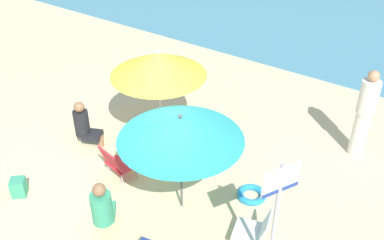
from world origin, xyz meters
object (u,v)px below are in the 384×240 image
Objects in this scene: umbrella_yellow at (158,64)px; person_c at (102,207)px; beach_bag at (19,187)px; beach_chair_c at (256,229)px; beach_chair_a at (116,162)px; person_a at (84,124)px; swim_ring at (252,195)px; umbrella_teal at (180,129)px; person_b at (364,114)px; warning_sign at (277,209)px.

person_c is (0.75, -2.41, -1.18)m from umbrella_yellow.
umbrella_yellow is at bearing 69.22° from beach_bag.
beach_chair_c is 0.65× the size of person_c.
person_a is at bearing 82.24° from beach_chair_a.
swim_ring is (2.20, 0.91, -0.32)m from beach_chair_a.
umbrella_teal is 1.85m from beach_chair_c.
umbrella_teal is at bearing -136.18° from swim_ring.
person_b is 5.39× the size of beach_bag.
umbrella_teal is 2.00× the size of person_a.
umbrella_teal is at bearing -42.47° from umbrella_yellow.
person_c is 0.47× the size of warning_sign.
warning_sign reaches higher than beach_bag.
umbrella_yellow is 3.74m from warning_sign.
person_c reaches higher than beach_chair_a.
umbrella_teal reaches higher than beach_chair_c.
umbrella_teal is 2.80× the size of beach_chair_a.
umbrella_teal is at bearing -69.68° from person_c.
person_c is at bearing -128.42° from swim_ring.
umbrella_yellow reaches higher than person_b.
beach_chair_c is at bearing -29.17° from person_a.
swim_ring is at bearing 94.60° from person_b.
beach_bag is at bearing 59.22° from person_c.
person_b reaches higher than swim_ring.
person_a is 5.23m from person_b.
beach_chair_a is 3.34m from warning_sign.
beach_chair_a is 1.22m from person_c.
swim_ring is at bearing -55.90° from beach_chair_a.
umbrella_teal is 2.76m from person_a.
beach_bag is (-3.80, -1.31, -0.13)m from beach_chair_c.
umbrella_yellow is 2.83× the size of beach_chair_a.
person_b is (0.56, 3.07, 0.59)m from beach_chair_c.
warning_sign reaches higher than swim_ring.
beach_bag is (-4.24, -0.81, -1.20)m from warning_sign.
warning_sign is at bearing -115.41° from person_c.
warning_sign is (3.24, -1.83, -0.30)m from umbrella_yellow.
swim_ring is (-1.07, -2.21, -0.83)m from person_b.
beach_bag is (-4.35, -4.38, -0.73)m from person_b.
person_a is at bearing 93.42° from beach_bag.
person_c is (-2.04, -1.07, 0.19)m from beach_chair_c.
beach_bag is (0.10, -1.67, -0.31)m from person_a.
beach_chair_c is (1.37, -0.03, -1.25)m from umbrella_teal.
person_c is 2.70m from warning_sign.
person_a is 0.47× the size of warning_sign.
beach_chair_a is 0.71× the size of person_a.
swim_ring is at bearing 33.38° from beach_bag.
person_b reaches higher than beach_chair_c.
beach_bag is (-1.09, -1.26, -0.21)m from beach_chair_a.
warning_sign is at bearing 116.56° from beach_chair_c.
beach_chair_c is 0.36× the size of person_b.
umbrella_yellow reaches higher than beach_chair_c.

